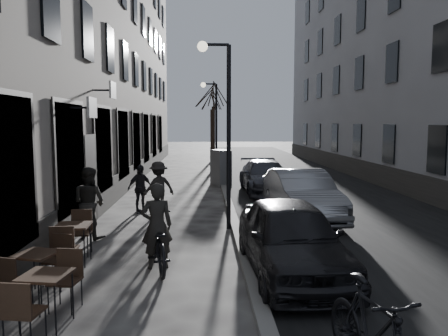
{
  "coord_description": "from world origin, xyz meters",
  "views": [
    {
      "loc": [
        -0.67,
        -5.86,
        2.95
      ],
      "look_at": [
        -0.17,
        5.03,
        1.8
      ],
      "focal_mm": 35.0,
      "sensor_mm": 36.0,
      "label": 1
    }
  ],
  "objects": [
    {
      "name": "utility_cabinet",
      "position": [
        0.1,
        14.25,
        0.84
      ],
      "size": [
        0.99,
        1.27,
        1.68
      ],
      "primitive_type": "cube",
      "rotation": [
        0.0,
        0.0,
        0.39
      ],
      "color": "slate",
      "rests_on": "ground"
    },
    {
      "name": "bistro_set_a",
      "position": [
        -2.95,
        0.3,
        0.48
      ],
      "size": [
        0.73,
        1.61,
        0.93
      ],
      "rotation": [
        0.0,
        0.0,
        -0.15
      ],
      "color": "black",
      "rests_on": "ground"
    },
    {
      "name": "tree_near",
      "position": [
        -0.1,
        21.0,
        4.66
      ],
      "size": [
        2.4,
        2.4,
        5.7
      ],
      "color": "black",
      "rests_on": "ground"
    },
    {
      "name": "car_mid",
      "position": [
        2.3,
        7.19,
        0.74
      ],
      "size": [
        1.81,
        4.59,
        1.49
      ],
      "primitive_type": "imported",
      "rotation": [
        0.0,
        0.0,
        0.05
      ],
      "color": "gray",
      "rests_on": "ground"
    },
    {
      "name": "pedestrian_near",
      "position": [
        -3.6,
        5.19,
        0.91
      ],
      "size": [
        1.1,
        1.01,
        1.83
      ],
      "primitive_type": "imported",
      "rotation": [
        0.0,
        0.0,
        2.69
      ],
      "color": "#282622",
      "rests_on": "ground"
    },
    {
      "name": "streetlamp_far",
      "position": [
        -0.17,
        18.0,
        3.16
      ],
      "size": [
        0.9,
        0.28,
        5.09
      ],
      "color": "black",
      "rests_on": "ground"
    },
    {
      "name": "moped",
      "position": [
        1.2,
        -1.31,
        0.58
      ],
      "size": [
        0.9,
        2.01,
        1.17
      ],
      "primitive_type": "imported",
      "rotation": [
        0.0,
        0.0,
        0.19
      ],
      "color": "black",
      "rests_on": "ground"
    },
    {
      "name": "kerb",
      "position": [
        0.2,
        16.0,
        0.06
      ],
      "size": [
        0.25,
        60.0,
        0.12
      ],
      "primitive_type": "cube",
      "color": "slate",
      "rests_on": "ground"
    },
    {
      "name": "tree_far",
      "position": [
        -0.1,
        27.0,
        4.66
      ],
      "size": [
        2.4,
        2.4,
        5.7
      ],
      "color": "black",
      "rests_on": "ground"
    },
    {
      "name": "car_far",
      "position": [
        1.9,
        12.25,
        0.67
      ],
      "size": [
        2.0,
        4.64,
        1.33
      ],
      "primitive_type": "imported",
      "rotation": [
        0.0,
        0.0,
        0.03
      ],
      "color": "#33353D",
      "rests_on": "ground"
    },
    {
      "name": "pedestrian_mid",
      "position": [
        -2.16,
        8.27,
        0.84
      ],
      "size": [
        1.25,
        1.09,
        1.68
      ],
      "primitive_type": "imported",
      "rotation": [
        0.0,
        0.0,
        3.67
      ],
      "color": "black",
      "rests_on": "ground"
    },
    {
      "name": "bistro_set_c",
      "position": [
        -3.41,
        3.14,
        0.51
      ],
      "size": [
        0.71,
        1.69,
        0.99
      ],
      "rotation": [
        0.0,
        0.0,
        0.04
      ],
      "color": "black",
      "rests_on": "ground"
    },
    {
      "name": "bicycle",
      "position": [
        -1.63,
        2.79,
        0.53
      ],
      "size": [
        1.14,
        2.14,
        1.07
      ],
      "primitive_type": "imported",
      "rotation": [
        0.0,
        0.0,
        3.36
      ],
      "color": "black",
      "rests_on": "ground"
    },
    {
      "name": "building_right",
      "position": [
        9.5,
        16.5,
        8.0
      ],
      "size": [
        4.0,
        35.0,
        16.0
      ],
      "primitive_type": "cube",
      "color": "gray",
      "rests_on": "ground"
    },
    {
      "name": "pedestrian_far",
      "position": [
        -2.79,
        8.5,
        0.78
      ],
      "size": [
        0.94,
        0.87,
        1.55
      ],
      "primitive_type": "imported",
      "rotation": [
        0.0,
        0.0,
        0.69
      ],
      "color": "black",
      "rests_on": "ground"
    },
    {
      "name": "road",
      "position": [
        3.85,
        16.0,
        0.0
      ],
      "size": [
        7.3,
        60.0,
        0.0
      ],
      "primitive_type": "cube",
      "color": "black",
      "rests_on": "ground"
    },
    {
      "name": "cyclist_rider",
      "position": [
        -1.63,
        2.79,
        0.87
      ],
      "size": [
        0.71,
        0.55,
        1.75
      ],
      "primitive_type": "imported",
      "rotation": [
        0.0,
        0.0,
        3.36
      ],
      "color": "black",
      "rests_on": "ground"
    },
    {
      "name": "streetlamp_near",
      "position": [
        -0.17,
        6.0,
        3.16
      ],
      "size": [
        0.9,
        0.28,
        5.09
      ],
      "color": "black",
      "rests_on": "ground"
    },
    {
      "name": "building_left",
      "position": [
        -6.0,
        16.5,
        8.0
      ],
      "size": [
        4.0,
        35.0,
        16.0
      ],
      "primitive_type": "cube",
      "color": "gray",
      "rests_on": "ground"
    },
    {
      "name": "ground",
      "position": [
        0.0,
        0.0,
        0.0
      ],
      "size": [
        120.0,
        120.0,
        0.0
      ],
      "primitive_type": "plane",
      "color": "#353230",
      "rests_on": "ground"
    },
    {
      "name": "car_near",
      "position": [
        1.0,
        2.3,
        0.73
      ],
      "size": [
        1.92,
        4.34,
        1.45
      ],
      "primitive_type": "imported",
      "rotation": [
        0.0,
        0.0,
        0.05
      ],
      "color": "black",
      "rests_on": "ground"
    },
    {
      "name": "bistro_set_b",
      "position": [
        -3.5,
        1.42,
        0.46
      ],
      "size": [
        0.84,
        1.57,
        0.9
      ],
      "rotation": [
        0.0,
        0.0,
        -0.29
      ],
      "color": "black",
      "rests_on": "ground"
    }
  ]
}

